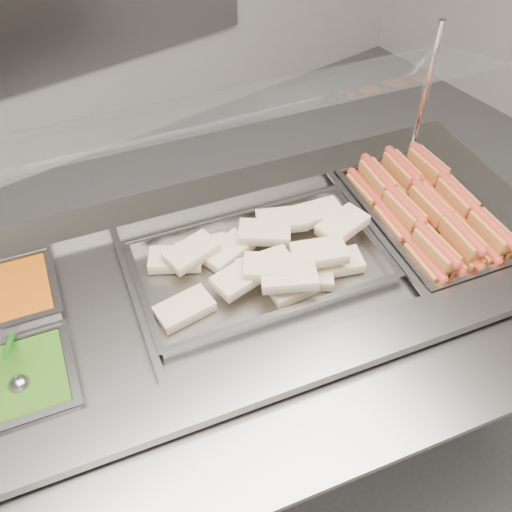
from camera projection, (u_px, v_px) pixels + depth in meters
ground at (275, 486)px, 2.28m from camera, size 6.00×6.00×0.00m
steam_counter at (242, 356)px, 2.12m from camera, size 2.22×1.38×0.99m
tray_rail at (318, 432)px, 1.44m from camera, size 1.99×0.85×0.06m
sneeze_guard at (207, 114)px, 1.63m from camera, size 1.84×0.75×0.48m
pan_hotdogs at (425, 221)px, 1.97m from camera, size 0.51×0.68×0.11m
pan_wraps at (259, 267)px, 1.80m from camera, size 0.83×0.61×0.08m
pan_beans at (1, 304)px, 1.72m from camera, size 0.38×0.33×0.11m
pan_peas at (11, 391)px, 1.51m from camera, size 0.38×0.33×0.11m
hotdogs_in_buns at (429, 209)px, 1.93m from camera, size 0.45×0.62×0.13m
tortilla_wraps at (269, 257)px, 1.77m from camera, size 0.73×0.48×0.10m
serving_spoon at (18, 378)px, 1.48m from camera, size 0.08×0.19×0.15m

